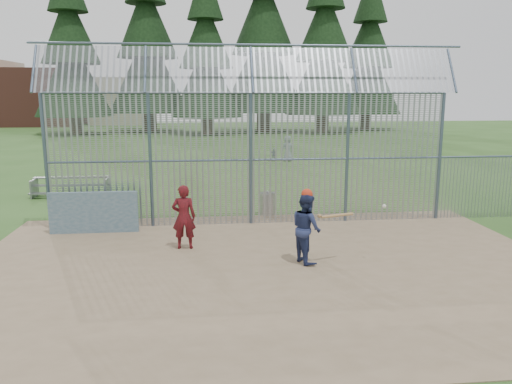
{
  "coord_description": "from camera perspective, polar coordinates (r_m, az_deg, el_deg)",
  "views": [
    {
      "loc": [
        -1.42,
        -11.45,
        3.97
      ],
      "look_at": [
        0.0,
        2.0,
        1.3
      ],
      "focal_mm": 35.0,
      "sensor_mm": 36.0,
      "label": 1
    }
  ],
  "objects": [
    {
      "name": "onlooker",
      "position": [
        12.98,
        -8.25,
        -2.83
      ],
      "size": [
        0.63,
        0.43,
        1.67
      ],
      "primitive_type": "imported",
      "rotation": [
        0.0,
        0.0,
        3.09
      ],
      "color": "maroon",
      "rests_on": "dirt_infield"
    },
    {
      "name": "dugout_wall",
      "position": [
        15.08,
        -18.05,
        -2.23
      ],
      "size": [
        2.5,
        0.12,
        1.2
      ],
      "primitive_type": "cube",
      "color": "#38566B",
      "rests_on": "dirt_infield"
    },
    {
      "name": "dirt_infield",
      "position": [
        11.73,
        1.29,
        -8.57
      ],
      "size": [
        14.0,
        10.0,
        0.02
      ],
      "primitive_type": "cube",
      "color": "#756047",
      "rests_on": "ground"
    },
    {
      "name": "ground",
      "position": [
        12.21,
        0.99,
        -7.82
      ],
      "size": [
        120.0,
        120.0,
        0.0
      ],
      "primitive_type": "plane",
      "color": "#2D511E",
      "rests_on": "ground"
    },
    {
      "name": "distant_buildings",
      "position": [
        71.35,
        -24.16,
        9.92
      ],
      "size": [
        26.5,
        10.5,
        8.0
      ],
      "color": "brown",
      "rests_on": "ground"
    },
    {
      "name": "batting_gear",
      "position": [
        11.72,
        6.69,
        -0.75
      ],
      "size": [
        1.97,
        0.44,
        0.67
      ],
      "color": "red",
      "rests_on": "ground"
    },
    {
      "name": "backstop_fence",
      "position": [
        15.32,
        6.21,
        5.07
      ],
      "size": [
        20.09,
        0.81,
        5.3
      ],
      "color": "#47566B",
      "rests_on": "ground"
    },
    {
      "name": "bg_kid_standing",
      "position": [
        29.96,
        3.63,
        5.0
      ],
      "size": [
        0.86,
        0.71,
        1.52
      ],
      "primitive_type": "imported",
      "rotation": [
        0.0,
        0.0,
        3.5
      ],
      "color": "slate",
      "rests_on": "ground"
    },
    {
      "name": "trash_can",
      "position": [
        16.6,
        1.31,
        -1.33
      ],
      "size": [
        0.56,
        0.56,
        0.82
      ],
      "color": "#979A9F",
      "rests_on": "ground"
    },
    {
      "name": "bg_kid_seated",
      "position": [
        29.85,
        2.04,
        4.28
      ],
      "size": [
        0.47,
        0.23,
        0.78
      ],
      "primitive_type": "imported",
      "rotation": [
        0.0,
        0.0,
        3.05
      ],
      "color": "slate",
      "rests_on": "ground"
    },
    {
      "name": "conifer_row",
      "position": [
        53.51,
        -2.51,
        18.54
      ],
      "size": [
        38.48,
        12.26,
        20.2
      ],
      "color": "#332319",
      "rests_on": "ground"
    },
    {
      "name": "bleacher",
      "position": [
        20.88,
        -20.37,
        0.65
      ],
      "size": [
        3.0,
        0.95,
        0.72
      ],
      "color": "slate",
      "rests_on": "ground"
    },
    {
      "name": "batter",
      "position": [
        11.88,
        5.77,
        -4.11
      ],
      "size": [
        0.85,
        0.96,
        1.66
      ],
      "primitive_type": "imported",
      "rotation": [
        0.0,
        0.0,
        1.88
      ],
      "color": "navy",
      "rests_on": "dirt_infield"
    }
  ]
}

